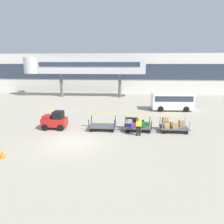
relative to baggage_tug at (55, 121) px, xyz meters
name	(u,v)px	position (x,y,z in m)	size (l,w,h in m)	color
ground_plane	(72,142)	(2.30, -2.89, -0.75)	(120.00, 120.00, 0.00)	#A8A08E
apron_lead_line	(103,113)	(3.47, 6.16, -0.75)	(16.98, 0.20, 0.01)	yellow
terminal_building	(108,73)	(2.30, 23.09, 2.92)	(60.64, 2.51, 7.32)	silver
jet_bridge	(79,66)	(-1.82, 17.10, 4.39)	(20.07, 3.00, 6.50)	silver
baggage_tug	(55,121)	(0.00, 0.00, 0.00)	(2.11, 1.24, 1.58)	red
baggage_cart_lead	(102,126)	(4.16, 0.03, -0.41)	(3.01, 1.42, 1.10)	#4C4C4F
baggage_cart_middle	(136,124)	(7.05, 0.10, -0.21)	(3.01, 1.42, 1.10)	#4C4C4F
baggage_cart_tail	(173,125)	(10.06, 0.13, -0.22)	(3.01, 1.42, 1.16)	#4C4C4F
baggage_handler	(139,125)	(7.18, -1.17, 0.11)	(0.41, 0.44, 1.56)	black
shuttle_van	(172,100)	(11.57, 8.18, 0.48)	(4.87, 2.13, 2.10)	white
safety_cone_near	(2,154)	(-1.23, -5.70, -0.48)	(0.36, 0.36, 0.55)	orange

